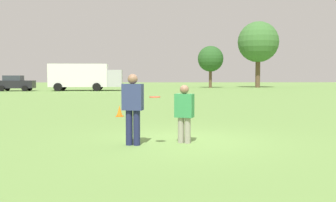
{
  "coord_description": "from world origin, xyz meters",
  "views": [
    {
      "loc": [
        -0.82,
        -10.11,
        1.73
      ],
      "look_at": [
        -0.31,
        1.77,
        0.96
      ],
      "focal_mm": 40.78,
      "sensor_mm": 36.0,
      "label": 1
    }
  ],
  "objects_px": {
    "player_thrower": "(133,105)",
    "parked_car_center": "(15,83)",
    "box_truck": "(84,76)",
    "traffic_cone": "(120,111)",
    "frisbee": "(155,97)",
    "player_defender": "(184,111)"
  },
  "relations": [
    {
      "from": "traffic_cone",
      "to": "parked_car_center",
      "type": "distance_m",
      "value": 32.61
    },
    {
      "from": "player_defender",
      "to": "box_truck",
      "type": "height_order",
      "value": "box_truck"
    },
    {
      "from": "player_thrower",
      "to": "parked_car_center",
      "type": "height_order",
      "value": "parked_car_center"
    },
    {
      "from": "player_defender",
      "to": "frisbee",
      "type": "relative_size",
      "value": 5.58
    },
    {
      "from": "frisbee",
      "to": "parked_car_center",
      "type": "height_order",
      "value": "parked_car_center"
    },
    {
      "from": "player_defender",
      "to": "parked_car_center",
      "type": "relative_size",
      "value": 0.35
    },
    {
      "from": "frisbee",
      "to": "box_truck",
      "type": "xyz_separation_m",
      "value": [
        -8.11,
        36.52,
        0.53
      ]
    },
    {
      "from": "player_thrower",
      "to": "parked_car_center",
      "type": "relative_size",
      "value": 0.42
    },
    {
      "from": "frisbee",
      "to": "player_defender",
      "type": "bearing_deg",
      "value": 30.73
    },
    {
      "from": "traffic_cone",
      "to": "box_truck",
      "type": "height_order",
      "value": "box_truck"
    },
    {
      "from": "player_defender",
      "to": "parked_car_center",
      "type": "distance_m",
      "value": 39.54
    },
    {
      "from": "parked_car_center",
      "to": "frisbee",
      "type": "bearing_deg",
      "value": -66.0
    },
    {
      "from": "parked_car_center",
      "to": "player_defender",
      "type": "bearing_deg",
      "value": -64.72
    },
    {
      "from": "parked_car_center",
      "to": "box_truck",
      "type": "distance_m",
      "value": 8.07
    },
    {
      "from": "player_thrower",
      "to": "box_truck",
      "type": "height_order",
      "value": "box_truck"
    },
    {
      "from": "player_defender",
      "to": "traffic_cone",
      "type": "height_order",
      "value": "player_defender"
    },
    {
      "from": "parked_car_center",
      "to": "box_truck",
      "type": "height_order",
      "value": "box_truck"
    },
    {
      "from": "traffic_cone",
      "to": "parked_car_center",
      "type": "height_order",
      "value": "parked_car_center"
    },
    {
      "from": "player_thrower",
      "to": "traffic_cone",
      "type": "height_order",
      "value": "player_thrower"
    },
    {
      "from": "traffic_cone",
      "to": "parked_car_center",
      "type": "bearing_deg",
      "value": 116.72
    },
    {
      "from": "player_thrower",
      "to": "frisbee",
      "type": "xyz_separation_m",
      "value": [
        0.55,
        -0.19,
        0.22
      ]
    },
    {
      "from": "player_defender",
      "to": "parked_car_center",
      "type": "bearing_deg",
      "value": 115.28
    }
  ]
}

